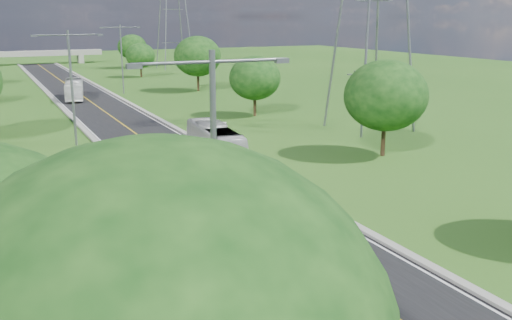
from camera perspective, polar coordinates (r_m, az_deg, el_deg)
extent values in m
plane|color=#2A5718|center=(68.56, -14.51, 4.39)|extent=(260.00, 260.00, 0.00)
cube|color=black|center=(74.38, -15.46, 5.09)|extent=(8.00, 150.00, 0.06)
cube|color=gray|center=(73.72, -18.71, 4.84)|extent=(0.50, 150.00, 0.22)
cube|color=gray|center=(75.24, -12.28, 5.44)|extent=(0.50, 150.00, 0.22)
cylinder|color=slate|center=(49.04, -3.29, 2.49)|extent=(0.08, 0.08, 2.40)
cube|color=white|center=(48.86, -3.29, 3.40)|extent=(0.55, 0.04, 0.70)
cube|color=gray|center=(148.52, -17.14, 9.64)|extent=(1.20, 3.00, 2.00)
cube|color=gray|center=(147.19, -21.08, 9.92)|extent=(30.00, 3.00, 1.20)
cylinder|color=slate|center=(20.65, -4.17, -3.06)|extent=(0.22, 0.22, 10.00)
cylinder|color=slate|center=(19.31, -8.33, 9.56)|extent=(2.80, 0.12, 0.12)
cylinder|color=slate|center=(20.34, -0.69, 9.93)|extent=(2.80, 0.12, 0.12)
cube|color=slate|center=(18.96, -12.11, 9.17)|extent=(0.50, 0.25, 0.18)
cube|color=slate|center=(20.93, 2.58, 9.90)|extent=(0.50, 0.25, 0.18)
cylinder|color=slate|center=(52.21, -17.92, 6.77)|extent=(0.22, 0.22, 10.00)
cylinder|color=slate|center=(51.70, -19.87, 11.68)|extent=(2.80, 0.12, 0.12)
cylinder|color=slate|center=(52.09, -16.75, 11.93)|extent=(2.80, 0.12, 0.12)
cube|color=slate|center=(51.57, -21.32, 11.50)|extent=(0.50, 0.25, 0.18)
cube|color=slate|center=(52.32, -15.32, 11.97)|extent=(0.50, 0.25, 0.18)
cylinder|color=slate|center=(86.73, -13.26, 9.75)|extent=(0.22, 0.22, 10.00)
cylinder|color=slate|center=(86.23, -14.37, 12.73)|extent=(2.80, 0.12, 0.12)
cylinder|color=slate|center=(86.85, -12.52, 12.84)|extent=(2.80, 0.12, 0.12)
cube|color=slate|center=(85.97, -15.23, 12.64)|extent=(0.50, 0.25, 0.18)
cube|color=slate|center=(87.17, -11.66, 12.86)|extent=(0.50, 0.25, 0.18)
cylinder|color=black|center=(47.65, 12.61, 2.12)|extent=(0.36, 0.36, 2.88)
ellipsoid|color=#0E350E|center=(47.06, 12.84, 6.31)|extent=(6.72, 6.72, 5.71)
cylinder|color=black|center=(65.57, -0.12, 5.53)|extent=(0.36, 0.36, 2.52)
ellipsoid|color=#0E350E|center=(65.18, -0.12, 8.20)|extent=(5.88, 5.88, 5.00)
cylinder|color=black|center=(88.25, -5.81, 7.86)|extent=(0.36, 0.36, 3.06)
ellipsoid|color=#0E350E|center=(87.92, -5.87, 10.28)|extent=(7.14, 7.14, 6.07)
cylinder|color=black|center=(110.35, -11.42, 8.72)|extent=(0.36, 0.36, 2.34)
ellipsoid|color=#0E350E|center=(110.13, -11.50, 10.20)|extent=(5.46, 5.46, 4.64)
cylinder|color=black|center=(130.52, -12.21, 9.56)|extent=(0.36, 0.36, 2.70)
ellipsoid|color=#0E350E|center=(130.31, -12.28, 11.00)|extent=(6.30, 6.30, 5.36)
imported|color=silver|center=(45.49, -4.13, 1.84)|extent=(3.25, 9.97, 2.73)
imported|color=white|center=(82.58, -17.73, 6.74)|extent=(3.81, 9.77, 2.65)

